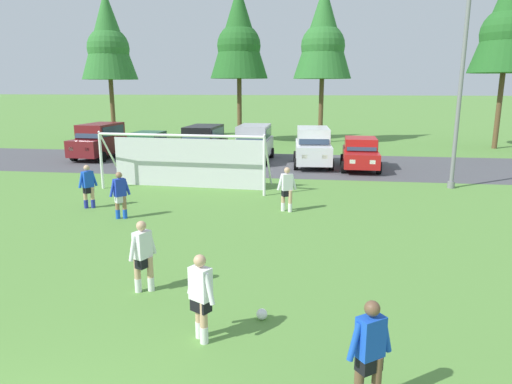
# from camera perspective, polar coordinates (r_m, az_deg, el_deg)

# --- Properties ---
(ground_plane) EXTENTS (400.00, 400.00, 0.00)m
(ground_plane) POSITION_cam_1_polar(r_m,az_deg,el_deg) (19.57, -3.81, -0.29)
(ground_plane) COLOR #598C3D
(parking_lot_strip) EXTENTS (52.00, 8.40, 0.01)m
(parking_lot_strip) POSITION_cam_1_polar(r_m,az_deg,el_deg) (27.18, -0.43, 3.52)
(parking_lot_strip) COLOR #4C4C51
(parking_lot_strip) RESTS_ON ground
(soccer_ball) EXTENTS (0.22, 0.22, 0.22)m
(soccer_ball) POSITION_cam_1_polar(r_m,az_deg,el_deg) (9.39, 0.74, -14.85)
(soccer_ball) COLOR white
(soccer_ball) RESTS_ON ground
(soccer_goal) EXTENTS (7.51, 2.33, 2.57)m
(soccer_goal) POSITION_cam_1_polar(r_m,az_deg,el_deg) (20.71, -8.64, 3.98)
(soccer_goal) COLOR white
(soccer_goal) RESTS_ON ground
(player_striker_near) EXTENTS (0.53, 0.62, 1.64)m
(player_striker_near) POSITION_cam_1_polar(r_m,az_deg,el_deg) (18.29, -20.02, 0.64)
(player_striker_near) COLOR tan
(player_striker_near) RESTS_ON ground
(player_midfield_center) EXTENTS (0.73, 0.38, 1.64)m
(player_midfield_center) POSITION_cam_1_polar(r_m,az_deg,el_deg) (16.73, 3.83, 0.31)
(player_midfield_center) COLOR tan
(player_midfield_center) RESTS_ON ground
(player_defender_far) EXTENTS (0.64, 0.50, 1.64)m
(player_defender_far) POSITION_cam_1_polar(r_m,az_deg,el_deg) (8.45, -6.83, -12.89)
(player_defender_far) COLOR tan
(player_defender_far) RESTS_ON ground
(player_winger_left) EXTENTS (0.61, 0.56, 1.64)m
(player_winger_left) POSITION_cam_1_polar(r_m,az_deg,el_deg) (16.48, -16.43, -0.40)
(player_winger_left) COLOR #936B4C
(player_winger_left) RESTS_ON ground
(player_winger_right) EXTENTS (0.45, 0.67, 1.64)m
(player_winger_right) POSITION_cam_1_polar(r_m,az_deg,el_deg) (10.56, -13.78, -7.75)
(player_winger_right) COLOR tan
(player_winger_right) RESTS_ON ground
(player_trailing_back) EXTENTS (0.69, 0.44, 1.64)m
(player_trailing_back) POSITION_cam_1_polar(r_m,az_deg,el_deg) (7.04, 13.83, -18.93)
(player_trailing_back) COLOR brown
(player_trailing_back) RESTS_ON ground
(parked_car_slot_far_left) EXTENTS (2.39, 4.73, 2.16)m
(parked_car_slot_far_left) POSITION_cam_1_polar(r_m,az_deg,el_deg) (30.81, -18.69, 6.05)
(parked_car_slot_far_left) COLOR maroon
(parked_car_slot_far_left) RESTS_ON ground
(parked_car_slot_left) EXTENTS (2.19, 4.28, 1.72)m
(parked_car_slot_left) POSITION_cam_1_polar(r_m,az_deg,el_deg) (29.08, -13.27, 5.54)
(parked_car_slot_left) COLOR #194C2D
(parked_car_slot_left) RESTS_ON ground
(parked_car_slot_center_left) EXTENTS (2.28, 4.68, 2.16)m
(parked_car_slot_center_left) POSITION_cam_1_polar(r_m,az_deg,el_deg) (27.79, -6.53, 5.96)
(parked_car_slot_center_left) COLOR black
(parked_car_slot_center_left) RESTS_ON ground
(parked_car_slot_center) EXTENTS (2.16, 4.61, 2.16)m
(parked_car_slot_center) POSITION_cam_1_polar(r_m,az_deg,el_deg) (28.05, -0.28, 6.11)
(parked_car_slot_center) COLOR #B2B2BC
(parked_car_slot_center) RESTS_ON ground
(parked_car_slot_center_right) EXTENTS (2.36, 4.71, 2.16)m
(parked_car_slot_center_right) POSITION_cam_1_polar(r_m,az_deg,el_deg) (26.57, 7.04, 5.62)
(parked_car_slot_center_right) COLOR silver
(parked_car_slot_center_right) RESTS_ON ground
(parked_car_slot_right) EXTENTS (2.11, 4.24, 1.72)m
(parked_car_slot_right) POSITION_cam_1_polar(r_m,az_deg,el_deg) (25.89, 12.76, 4.68)
(parked_car_slot_right) COLOR red
(parked_car_slot_right) RESTS_ON ground
(tree_left_edge) EXTENTS (4.47, 4.47, 11.93)m
(tree_left_edge) POSITION_cam_1_polar(r_m,az_deg,el_deg) (40.98, -17.84, 17.64)
(tree_left_edge) COLOR brown
(tree_left_edge) RESTS_ON ground
(tree_mid_left) EXTENTS (4.52, 4.52, 12.06)m
(tree_mid_left) POSITION_cam_1_polar(r_m,az_deg,el_deg) (37.67, -2.13, 18.82)
(tree_mid_left) COLOR brown
(tree_mid_left) RESTS_ON ground
(tree_center_back) EXTENTS (4.50, 4.50, 12.01)m
(tree_center_back) POSITION_cam_1_polar(r_m,az_deg,el_deg) (37.71, 8.31, 18.64)
(tree_center_back) COLOR brown
(tree_center_back) RESTS_ON ground
(tree_mid_right) EXTENTS (4.82, 4.82, 12.86)m
(tree_mid_right) POSITION_cam_1_polar(r_m,az_deg,el_deg) (38.07, 28.79, 18.08)
(tree_mid_right) COLOR brown
(tree_mid_right) RESTS_ON ground
(street_lamp) EXTENTS (2.00, 0.32, 8.19)m
(street_lamp) POSITION_cam_1_polar(r_m,az_deg,el_deg) (22.11, 24.32, 11.23)
(street_lamp) COLOR slate
(street_lamp) RESTS_ON ground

